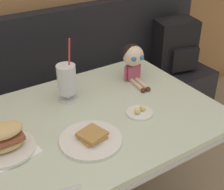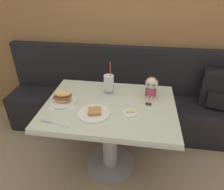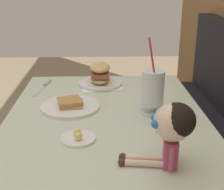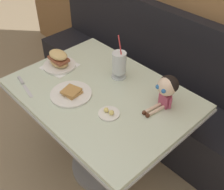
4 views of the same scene
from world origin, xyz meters
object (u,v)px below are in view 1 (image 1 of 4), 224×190
at_px(toast_plate, 91,139).
at_px(sandwich_plate, 5,141).
at_px(milkshake_glass, 67,81).
at_px(butter_saucer, 140,112).
at_px(backpack, 175,43).
at_px(seated_doll, 133,58).

height_order(toast_plate, sandwich_plate, sandwich_plate).
height_order(milkshake_glass, sandwich_plate, milkshake_glass).
bearing_deg(toast_plate, butter_saucer, 10.16).
bearing_deg(backpack, seated_doll, -149.22).
distance_m(sandwich_plate, backpack, 1.58).
relative_size(toast_plate, butter_saucer, 2.08).
distance_m(toast_plate, sandwich_plate, 0.33).
bearing_deg(toast_plate, backpack, 33.21).
height_order(toast_plate, backpack, backpack).
bearing_deg(backpack, toast_plate, -146.79).
xyz_separation_m(sandwich_plate, seated_doll, (0.74, 0.20, 0.08)).
bearing_deg(milkshake_glass, toast_plate, -100.85).
relative_size(seated_doll, backpack, 0.55).
distance_m(sandwich_plate, seated_doll, 0.77).
height_order(butter_saucer, seated_doll, seated_doll).
height_order(toast_plate, milkshake_glass, milkshake_glass).
height_order(sandwich_plate, butter_saucer, sandwich_plate).
relative_size(milkshake_glass, butter_saucer, 2.62).
height_order(milkshake_glass, seated_doll, milkshake_glass).
bearing_deg(sandwich_plate, backpack, 23.40).
bearing_deg(butter_saucer, toast_plate, -169.84).
relative_size(sandwich_plate, backpack, 0.57).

